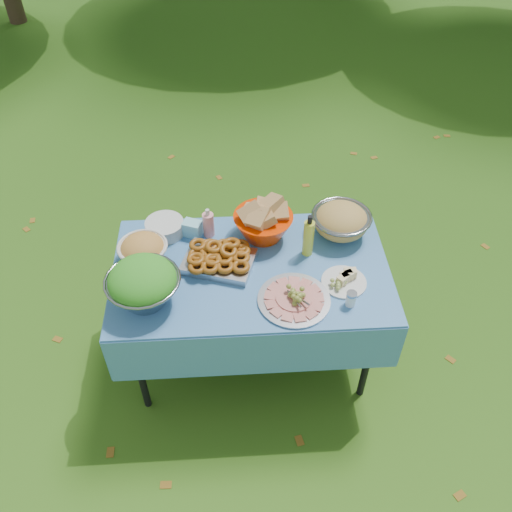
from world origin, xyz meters
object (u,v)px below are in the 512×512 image
at_px(charcuterie_platter, 294,295).
at_px(salad_bowl, 143,284).
at_px(picnic_table, 252,314).
at_px(oil_bottle, 309,235).
at_px(plate_stack, 165,227).
at_px(bread_bowl, 263,221).
at_px(pasta_bowl_steel, 341,221).

bearing_deg(charcuterie_platter, salad_bowl, 176.16).
height_order(picnic_table, charcuterie_platter, charcuterie_platter).
bearing_deg(oil_bottle, charcuterie_platter, -107.94).
distance_m(charcuterie_platter, oil_bottle, 0.37).
bearing_deg(plate_stack, bread_bowl, -5.91).
bearing_deg(pasta_bowl_steel, plate_stack, 176.67).
distance_m(salad_bowl, bread_bowl, 0.76).
height_order(salad_bowl, oil_bottle, oil_bottle).
xyz_separation_m(salad_bowl, charcuterie_platter, (0.74, -0.05, -0.08)).
distance_m(plate_stack, oil_bottle, 0.81).
bearing_deg(oil_bottle, bread_bowl, 145.93).
bearing_deg(pasta_bowl_steel, charcuterie_platter, -122.56).
bearing_deg(plate_stack, salad_bowl, -97.54).
height_order(picnic_table, salad_bowl, salad_bowl).
relative_size(pasta_bowl_steel, charcuterie_platter, 0.90).
height_order(picnic_table, bread_bowl, bread_bowl).
relative_size(picnic_table, pasta_bowl_steel, 4.42).
height_order(charcuterie_platter, oil_bottle, oil_bottle).
bearing_deg(charcuterie_platter, plate_stack, 140.63).
height_order(picnic_table, plate_stack, plate_stack).
distance_m(picnic_table, pasta_bowl_steel, 0.74).
bearing_deg(salad_bowl, plate_stack, 82.46).
bearing_deg(pasta_bowl_steel, picnic_table, -153.68).
distance_m(salad_bowl, pasta_bowl_steel, 1.14).
distance_m(picnic_table, salad_bowl, 0.76).
xyz_separation_m(pasta_bowl_steel, charcuterie_platter, (-0.31, -0.49, -0.05)).
xyz_separation_m(picnic_table, salad_bowl, (-0.53, -0.19, 0.50)).
relative_size(picnic_table, oil_bottle, 5.60).
xyz_separation_m(picnic_table, pasta_bowl_steel, (0.52, 0.25, 0.47)).
bearing_deg(picnic_table, pasta_bowl_steel, 26.32).
bearing_deg(charcuterie_platter, oil_bottle, 72.06).
bearing_deg(charcuterie_platter, picnic_table, 130.24).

